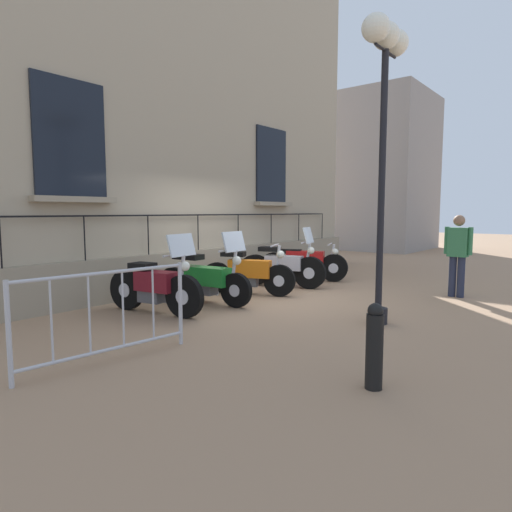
# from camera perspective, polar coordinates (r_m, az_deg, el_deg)

# --- Properties ---
(ground_plane) EXTENTS (60.00, 60.00, 0.00)m
(ground_plane) POSITION_cam_1_polar(r_m,az_deg,el_deg) (8.83, 0.82, -5.24)
(ground_plane) COLOR #9E7A5B
(building_facade) EXTENTS (0.82, 13.01, 8.58)m
(building_facade) POSITION_cam_1_polar(r_m,az_deg,el_deg) (10.48, -9.38, 19.35)
(building_facade) COLOR tan
(building_facade) RESTS_ON ground_plane
(motorcycle_maroon) EXTENTS (1.94, 0.72, 1.34)m
(motorcycle_maroon) POSITION_cam_1_polar(r_m,az_deg,el_deg) (7.45, -12.89, -3.91)
(motorcycle_maroon) COLOR black
(motorcycle_maroon) RESTS_ON ground_plane
(motorcycle_green) EXTENTS (2.09, 0.71, 1.34)m
(motorcycle_green) POSITION_cam_1_polar(r_m,az_deg,el_deg) (8.16, -6.73, -2.97)
(motorcycle_green) COLOR black
(motorcycle_green) RESTS_ON ground_plane
(motorcycle_orange) EXTENTS (1.88, 0.91, 1.04)m
(motorcycle_orange) POSITION_cam_1_polar(r_m,az_deg,el_deg) (8.94, -1.04, -2.33)
(motorcycle_orange) COLOR black
(motorcycle_orange) RESTS_ON ground_plane
(motorcycle_silver) EXTENTS (1.95, 0.88, 1.35)m
(motorcycle_silver) POSITION_cam_1_polar(r_m,az_deg,el_deg) (9.84, 3.47, -1.48)
(motorcycle_silver) COLOR black
(motorcycle_silver) RESTS_ON ground_plane
(motorcycle_red) EXTENTS (2.07, 0.98, 0.93)m
(motorcycle_red) POSITION_cam_1_polar(r_m,az_deg,el_deg) (10.87, 6.21, -0.94)
(motorcycle_red) COLOR black
(motorcycle_red) RESTS_ON ground_plane
(lamppost) EXTENTS (0.39, 1.09, 4.37)m
(lamppost) POSITION_cam_1_polar(r_m,az_deg,el_deg) (7.01, 16.33, 20.38)
(lamppost) COLOR black
(lamppost) RESTS_ON ground_plane
(crowd_barrier) EXTENTS (0.26, 2.02, 1.05)m
(crowd_barrier) POSITION_cam_1_polar(r_m,az_deg,el_deg) (5.19, -18.80, -7.07)
(crowd_barrier) COLOR #B7B7BF
(crowd_barrier) RESTS_ON ground_plane
(bollard) EXTENTS (0.17, 0.17, 0.83)m
(bollard) POSITION_cam_1_polar(r_m,az_deg,el_deg) (4.40, 15.12, -11.20)
(bollard) COLOR black
(bollard) RESTS_ON ground_plane
(pedestrian_standing) EXTENTS (0.53, 0.23, 1.62)m
(pedestrian_standing) POSITION_cam_1_polar(r_m,az_deg,el_deg) (9.52, 24.71, 0.57)
(pedestrian_standing) COLOR #23283D
(pedestrian_standing) RESTS_ON ground_plane
(distant_building) EXTENTS (5.09, 4.38, 6.80)m
(distant_building) POSITION_cam_1_polar(r_m,az_deg,el_deg) (21.24, 14.55, 10.25)
(distant_building) COLOR gray
(distant_building) RESTS_ON ground_plane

